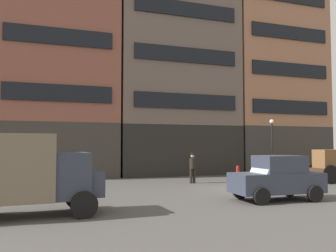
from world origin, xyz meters
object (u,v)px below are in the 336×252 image
Objects in this scene: cargo_wagon at (335,163)px; pedestrian_officer at (193,167)px; delivery_truck_near at (27,172)px; sedan_light at (277,178)px; streetlamp_curbside at (272,139)px; fire_hydrant_curbside at (238,171)px.

cargo_wagon is 1.63× the size of pedestrian_officer.
sedan_light is (9.54, 0.18, -0.51)m from delivery_truck_near.
cargo_wagon reaches higher than pedestrian_officer.
streetlamp_curbside reaches higher than pedestrian_officer.
delivery_truck_near reaches higher than fire_hydrant_curbside.
sedan_light is 11.55m from streetlamp_curbside.
cargo_wagon is 3.53× the size of fire_hydrant_curbside.
streetlamp_curbside reaches higher than delivery_truck_near.
pedestrian_officer is at bearing -152.11° from fire_hydrant_curbside.
delivery_truck_near is at bearing -144.15° from fire_hydrant_curbside.
fire_hydrant_curbside is at bearing 35.85° from delivery_truck_near.
cargo_wagon is 0.71× the size of streetlamp_curbside.
delivery_truck_near is at bearing -164.23° from cargo_wagon.
cargo_wagon is at bearing -77.55° from streetlamp_curbside.
pedestrian_officer is at bearing 96.79° from sedan_light.
streetlamp_curbside is 3.69m from fire_hydrant_curbside.
sedan_light reaches higher than pedestrian_officer.
sedan_light is 0.91× the size of streetlamp_curbside.
sedan_light is at bearing -110.92° from fire_hydrant_curbside.
streetlamp_curbside is at bearing 18.49° from pedestrian_officer.
delivery_truck_near is (-17.07, -4.82, 0.28)m from cargo_wagon.
streetlamp_curbside is at bearing 2.46° from fire_hydrant_curbside.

